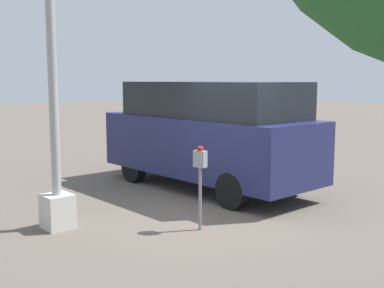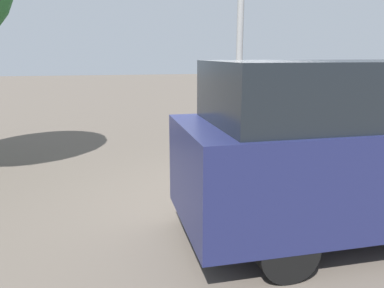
{
  "view_description": "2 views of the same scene",
  "coord_description": "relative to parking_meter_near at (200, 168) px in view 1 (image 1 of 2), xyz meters",
  "views": [
    {
      "loc": [
        -5.85,
        5.56,
        2.36
      ],
      "look_at": [
        0.27,
        0.12,
        1.26
      ],
      "focal_mm": 45.0,
      "sensor_mm": 36.0,
      "label": 1
    },
    {
      "loc": [
        -1.71,
        -5.68,
        2.39
      ],
      "look_at": [
        -0.42,
        0.01,
        0.98
      ],
      "focal_mm": 35.0,
      "sensor_mm": 36.0,
      "label": 2
    }
  ],
  "objects": [
    {
      "name": "lamp_post",
      "position": [
        1.57,
        1.64,
        0.53
      ],
      "size": [
        0.44,
        0.44,
        5.28
      ],
      "color": "beige",
      "rests_on": "ground"
    },
    {
      "name": "ground_plane",
      "position": [
        0.43,
        -0.58,
        -0.99
      ],
      "size": [
        80.0,
        80.0,
        0.0
      ],
      "primitive_type": "plane",
      "color": "#60564C"
    },
    {
      "name": "parking_meter_near",
      "position": [
        0.0,
        0.0,
        0.0
      ],
      "size": [
        0.22,
        0.15,
        1.34
      ],
      "rotation": [
        0.0,
        0.0,
        0.21
      ],
      "color": "gray",
      "rests_on": "ground"
    },
    {
      "name": "parked_van",
      "position": [
        2.06,
        -2.12,
        0.24
      ],
      "size": [
        5.09,
        1.91,
        2.31
      ],
      "rotation": [
        0.0,
        0.0,
        -0.0
      ],
      "color": "navy",
      "rests_on": "ground"
    }
  ]
}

